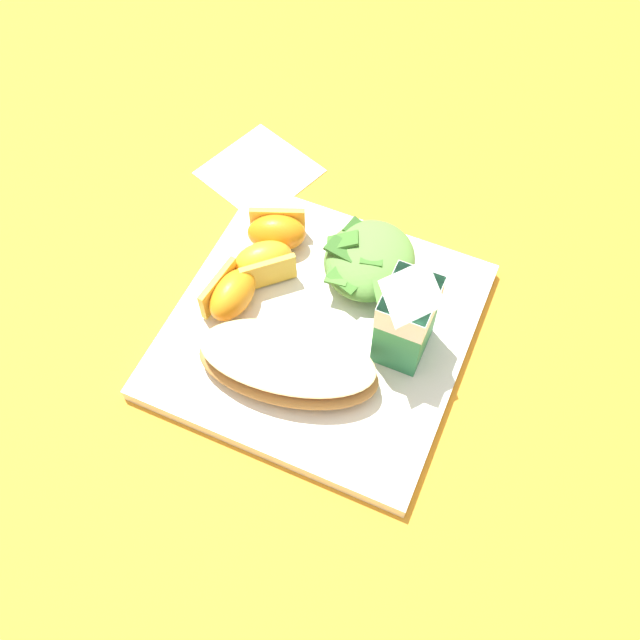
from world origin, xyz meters
name	(u,v)px	position (x,y,z in m)	size (l,w,h in m)	color
ground	(320,334)	(0.00, 0.00, 0.00)	(3.00, 3.00, 0.00)	orange
white_plate	(320,330)	(0.00, 0.00, 0.01)	(0.28, 0.28, 0.02)	white
cheesy_pizza_bread	(288,364)	(0.06, -0.01, 0.03)	(0.11, 0.18, 0.04)	#B77F42
green_salad_pile	(369,260)	(-0.08, 0.02, 0.04)	(0.11, 0.10, 0.04)	#5B8E3D
milk_carton	(408,312)	(-0.01, 0.08, 0.08)	(0.06, 0.04, 0.11)	#2D8451
orange_wedge_front	(277,232)	(-0.07, -0.08, 0.04)	(0.06, 0.07, 0.04)	orange
orange_wedge_middle	(264,262)	(-0.03, -0.08, 0.04)	(0.07, 0.07, 0.04)	orange
orange_wedge_rear	(231,294)	(0.01, -0.09, 0.04)	(0.06, 0.04, 0.04)	orange
paper_napkin	(259,172)	(-0.17, -0.15, 0.00)	(0.11, 0.11, 0.00)	white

